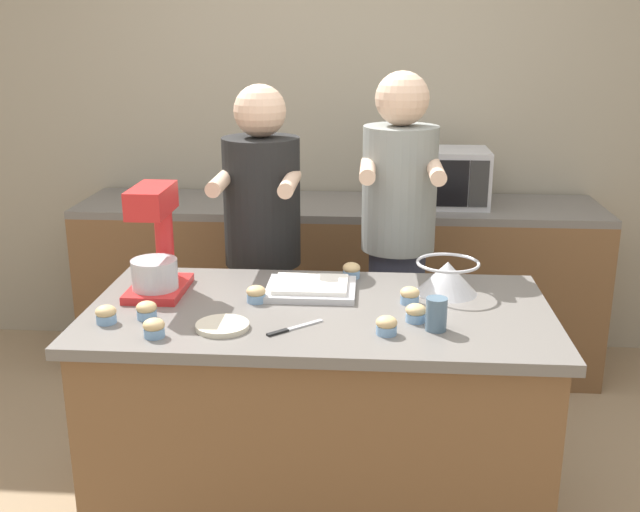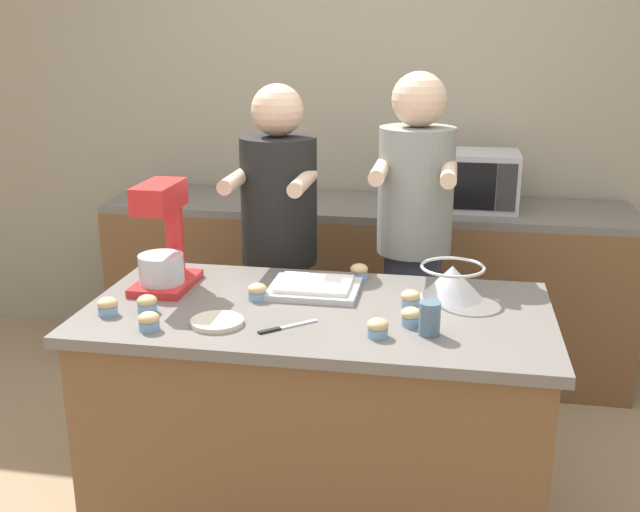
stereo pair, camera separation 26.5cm
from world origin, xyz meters
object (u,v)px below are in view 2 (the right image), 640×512
object	(u,v)px
person_right	(413,254)
cupcake_4	(410,299)
drinking_glass	(430,318)
small_plate	(217,322)
baking_tray	(314,287)
stand_mixer	(163,242)
cupcake_1	(108,306)
cupcake_3	(411,316)
person_left	(280,256)
cupcake_0	(378,328)
microwave_oven	(471,180)
cupcake_7	(257,292)
mixing_bowl	(452,280)
cupcake_6	(359,271)
cupcake_2	(149,321)
cupcake_5	(147,304)
knife	(284,327)

from	to	relation	value
person_right	cupcake_4	xyz separation A→B (m)	(0.03, -0.64, 0.03)
drinking_glass	small_plate	xyz separation A→B (m)	(-0.70, -0.04, -0.05)
person_right	baking_tray	size ratio (longest dim) A/B	5.01
stand_mixer	cupcake_1	size ratio (longest dim) A/B	5.79
cupcake_3	person_left	bearing A→B (deg)	128.35
cupcake_0	cupcake_4	world-z (taller)	same
stand_mixer	cupcake_1	bearing A→B (deg)	-106.41
small_plate	cupcake_3	distance (m)	0.65
stand_mixer	drinking_glass	world-z (taller)	stand_mixer
microwave_oven	cupcake_0	distance (m)	1.70
drinking_glass	cupcake_7	bearing A→B (deg)	161.11
mixing_bowl	cupcake_7	world-z (taller)	mixing_bowl
mixing_bowl	microwave_oven	xyz separation A→B (m)	(0.08, 1.25, 0.13)
person_left	cupcake_6	xyz separation A→B (m)	(0.41, -0.36, 0.07)
cupcake_2	small_plate	bearing A→B (deg)	22.33
cupcake_1	cupcake_2	size ratio (longest dim) A/B	1.00
cupcake_5	drinking_glass	bearing A→B (deg)	-1.64
mixing_bowl	cupcake_2	bearing A→B (deg)	-153.39
knife	cupcake_0	size ratio (longest dim) A/B	2.51
small_plate	cupcake_4	distance (m)	0.69
small_plate	cupcake_5	xyz separation A→B (m)	(-0.27, 0.07, 0.02)
knife	cupcake_7	size ratio (longest dim) A/B	2.51
person_right	drinking_glass	bearing A→B (deg)	-83.39
baking_tray	cupcake_1	xyz separation A→B (m)	(-0.66, -0.35, 0.01)
cupcake_1	person_left	bearing A→B (deg)	65.94
stand_mixer	cupcake_0	world-z (taller)	stand_mixer
small_plate	knife	size ratio (longest dim) A/B	1.01
person_left	cupcake_2	world-z (taller)	person_left
cupcake_3	cupcake_0	bearing A→B (deg)	-130.25
cupcake_4	cupcake_0	bearing A→B (deg)	-106.79
mixing_bowl	small_plate	xyz separation A→B (m)	(-0.77, -0.41, -0.06)
cupcake_0	cupcake_1	distance (m)	0.94
cupcake_5	small_plate	bearing A→B (deg)	-13.90
person_left	person_right	world-z (taller)	person_right
person_left	cupcake_1	bearing A→B (deg)	-114.06
microwave_oven	cupcake_3	bearing A→B (deg)	-97.68
stand_mixer	baking_tray	world-z (taller)	stand_mixer
cupcake_5	cupcake_7	distance (m)	0.40
baking_tray	knife	distance (m)	0.37
cupcake_1	cupcake_6	world-z (taller)	same
cupcake_4	person_right	bearing A→B (deg)	92.37
cupcake_1	drinking_glass	bearing A→B (deg)	1.02
knife	cupcake_7	xyz separation A→B (m)	(-0.16, 0.25, 0.03)
cupcake_3	cupcake_6	world-z (taller)	same
knife	mixing_bowl	bearing A→B (deg)	36.28
microwave_oven	cupcake_1	xyz separation A→B (m)	(-1.25, -1.64, -0.17)
cupcake_4	cupcake_6	size ratio (longest dim) A/B	1.00
drinking_glass	cupcake_4	distance (m)	0.25
person_left	cupcake_3	xyz separation A→B (m)	(0.64, -0.81, 0.07)
person_right	cupcake_1	size ratio (longest dim) A/B	23.69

